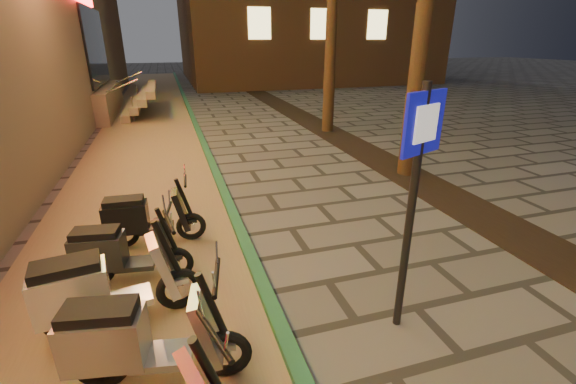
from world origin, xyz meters
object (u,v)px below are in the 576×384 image
object	(u,v)px
scooter_6	(135,340)
scooter_8	(118,253)
pedestrian_sign	(416,181)
scooter_9	(142,218)
scooter_7	(100,289)

from	to	relation	value
scooter_6	scooter_8	size ratio (longest dim) A/B	1.11
scooter_8	scooter_6	bearing A→B (deg)	-71.80
pedestrian_sign	scooter_9	xyz separation A→B (m)	(-2.88, 2.84, -1.31)
pedestrian_sign	scooter_9	bearing A→B (deg)	113.68
pedestrian_sign	scooter_9	distance (m)	4.25
scooter_6	scooter_7	distance (m)	1.01
pedestrian_sign	scooter_6	bearing A→B (deg)	158.38
scooter_7	scooter_9	world-z (taller)	scooter_7
scooter_7	scooter_8	xyz separation A→B (m)	(0.09, 0.91, -0.07)
pedestrian_sign	scooter_9	world-z (taller)	pedestrian_sign
scooter_6	scooter_9	world-z (taller)	scooter_6
scooter_9	scooter_7	bearing A→B (deg)	-97.49
pedestrian_sign	scooter_7	xyz separation A→B (m)	(-3.24, 0.92, -1.24)
scooter_6	scooter_9	bearing A→B (deg)	101.49
pedestrian_sign	scooter_7	world-z (taller)	pedestrian_sign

